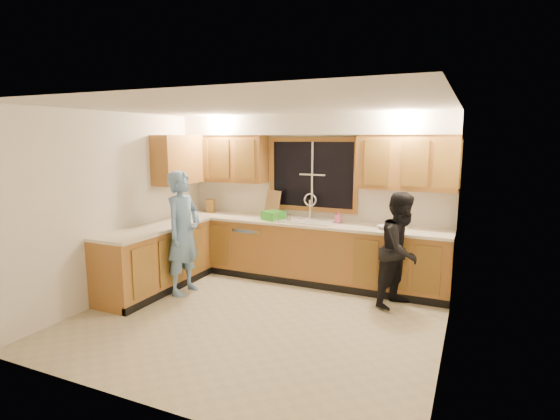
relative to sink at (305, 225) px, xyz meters
The scene contains 26 objects.
floor 1.82m from the sink, 90.00° to the right, with size 4.20×4.20×0.00m, color #C2B695.
ceiling 2.29m from the sink, 90.00° to the right, with size 4.20×4.20×0.00m, color silver.
wall_back 0.49m from the sink, 90.00° to the left, with size 4.20×4.20×0.00m, color white.
wall_left 2.67m from the sink, 142.62° to the right, with size 3.80×3.80×0.00m, color white.
wall_right 2.67m from the sink, 37.38° to the right, with size 3.80×3.80×0.00m, color white.
base_cabinets_back 0.42m from the sink, 90.00° to the right, with size 4.20×0.60×0.88m, color #AA7031.
base_cabinets_left 2.23m from the sink, 145.12° to the right, with size 0.60×1.90×0.88m, color #AA7031.
countertop_back 0.04m from the sink, 90.00° to the right, with size 4.20×0.63×0.04m, color #EEE6C8.
countertop_left 2.18m from the sink, 144.90° to the right, with size 0.63×1.90×0.04m, color #EEE6C8.
upper_cabinets_left 1.72m from the sink, behind, with size 1.35×0.33×0.75m, color #AA7031.
upper_cabinets_right 1.72m from the sink, ahead, with size 1.35×0.33×0.75m, color #AA7031.
upper_cabinets_return 2.21m from the sink, 165.94° to the right, with size 0.33×0.90×0.75m, color #AA7031.
soffit 1.49m from the sink, 90.00° to the left, with size 4.20×0.35×0.30m, color white.
window_frame 0.79m from the sink, 90.00° to the left, with size 1.44×0.03×1.14m.
sink is the anchor object (origin of this frame).
dishwasher 0.96m from the sink, behind, with size 0.60×0.56×0.82m, color white.
stove 2.60m from the sink, 134.61° to the right, with size 0.58×0.75×0.90m, color white.
man 1.80m from the sink, 138.67° to the right, with size 0.63×0.41×1.72m, color #6793C3.
woman 1.56m from the sink, 16.81° to the right, with size 0.72×0.56×1.49m, color black.
knife_block 1.75m from the sink, behind, with size 0.12×0.10×0.22m, color olive.
cutting_board 0.71m from the sink, 163.27° to the left, with size 0.31×0.02×0.42m, color tan.
dish_crate 0.51m from the sink, 169.09° to the right, with size 0.29×0.27×0.13m, color #2B9125.
soap_bottle 0.51m from the sink, 11.56° to the left, with size 0.08×0.08×0.18m, color #EF5B99.
bowl 1.21m from the sink, ahead, with size 0.20×0.20×0.05m, color silver.
can_left 0.47m from the sink, 154.52° to the right, with size 0.07×0.07×0.12m, color #C2B295.
can_right 0.28m from the sink, 138.17° to the right, with size 0.06×0.06×0.11m, color #C2B295.
Camera 1 is at (2.30, -4.42, 2.16)m, focal length 28.00 mm.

